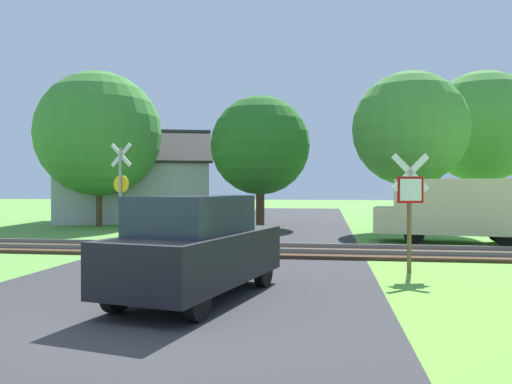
% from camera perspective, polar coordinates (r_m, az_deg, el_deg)
% --- Properties ---
extents(ground_plane, '(160.00, 160.00, 0.00)m').
position_cam_1_polar(ground_plane, '(7.49, -14.39, -14.33)').
color(ground_plane, '#5B933D').
extents(road_asphalt, '(7.58, 80.00, 0.01)m').
position_cam_1_polar(road_asphalt, '(9.32, -9.54, -11.38)').
color(road_asphalt, '#2D2D30').
rests_on(road_asphalt, ground).
extents(rail_track, '(60.00, 2.60, 0.22)m').
position_cam_1_polar(rail_track, '(15.10, -2.44, -6.65)').
color(rail_track, '#422D1E').
rests_on(rail_track, ground).
extents(stop_sign_near, '(0.86, 0.22, 2.70)m').
position_cam_1_polar(stop_sign_near, '(11.80, 17.17, -1.06)').
color(stop_sign_near, brown).
rests_on(stop_sign_near, ground).
extents(crossing_sign_far, '(0.87, 0.21, 3.58)m').
position_cam_1_polar(crossing_sign_far, '(18.83, -15.22, 0.84)').
color(crossing_sign_far, '#9E9EA5').
rests_on(crossing_sign_far, ground).
extents(house, '(10.10, 8.80, 5.45)m').
position_cam_1_polar(house, '(30.38, -13.35, 0.31)').
color(house, '#B7B7BC').
rests_on(house, ground).
extents(tree_center, '(4.96, 4.96, 6.57)m').
position_cam_1_polar(tree_center, '(25.10, 0.48, 5.33)').
color(tree_center, '#513823').
rests_on(tree_center, ground).
extents(tree_right, '(5.10, 5.10, 7.13)m').
position_cam_1_polar(tree_right, '(23.45, 17.17, 6.89)').
color(tree_right, '#513823').
rests_on(tree_right, ground).
extents(tree_far, '(6.23, 6.23, 8.50)m').
position_cam_1_polar(tree_far, '(30.96, 24.43, 6.78)').
color(tree_far, '#513823').
rests_on(tree_far, ground).
extents(tree_left, '(6.31, 6.31, 7.84)m').
position_cam_1_polar(tree_left, '(26.72, -17.52, 6.32)').
color(tree_left, '#513823').
rests_on(tree_left, ground).
extents(mail_truck, '(5.13, 2.60, 2.24)m').
position_cam_1_polar(mail_truck, '(18.77, 21.45, -1.69)').
color(mail_truck, beige).
rests_on(mail_truck, ground).
extents(parked_car, '(2.49, 4.26, 1.78)m').
position_cam_1_polar(parked_car, '(8.70, -6.76, -6.28)').
color(parked_car, black).
rests_on(parked_car, ground).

